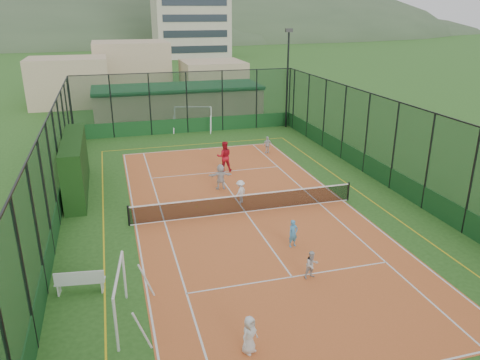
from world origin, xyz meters
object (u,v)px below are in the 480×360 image
object	(u,v)px
child_far_left	(240,192)
futsal_goal_far	(193,119)
child_near_mid	(293,233)
child_far_back	(221,177)
child_near_right	(312,265)
futsal_goal_near	(120,298)
child_far_right	(267,145)
child_near_left	(249,335)
floodlight_ne	(287,79)
white_bench	(80,281)
coach	(224,156)
clubhouse	(178,103)

from	to	relation	value
child_far_left	futsal_goal_far	bearing A→B (deg)	-129.66
child_near_mid	child_far_back	world-z (taller)	child_far_back
child_near_right	futsal_goal_near	bearing A→B (deg)	176.97
child_far_right	child_far_back	bearing A→B (deg)	42.94
child_far_left	child_far_back	world-z (taller)	child_far_back
child_near_left	child_near_right	xyz separation A→B (m)	(3.50, 3.32, -0.05)
child_near_mid	child_far_back	bearing A→B (deg)	85.34
floodlight_ne	futsal_goal_near	size ratio (longest dim) A/B	2.85
futsal_goal_near	child_near_left	distance (m)	4.41
futsal_goal_far	child_far_left	distance (m)	16.26
floodlight_ne	child_far_left	size ratio (longest dim) A/B	6.46
floodlight_ne	child_far_right	distance (m)	8.92
futsal_goal_far	child_far_left	world-z (taller)	futsal_goal_far
child_near_mid	child_far_right	xyz separation A→B (m)	(3.50, 13.59, -0.01)
floodlight_ne	child_near_left	distance (m)	29.11
white_bench	coach	size ratio (longest dim) A/B	0.90
futsal_goal_near	child_near_right	distance (m)	7.17
child_far_right	futsal_goal_near	bearing A→B (deg)	49.54
futsal_goal_near	futsal_goal_far	bearing A→B (deg)	-7.94
futsal_goal_near	child_near_mid	world-z (taller)	futsal_goal_near
white_bench	child_far_right	size ratio (longest dim) A/B	1.43
child_far_left	child_near_mid	bearing A→B (deg)	61.41
child_far_back	futsal_goal_near	bearing A→B (deg)	65.06
white_bench	futsal_goal_near	xyz separation A→B (m)	(1.38, -2.20, 0.44)
floodlight_ne	clubhouse	size ratio (longest dim) A/B	0.54
floodlight_ne	white_bench	world-z (taller)	floodlight_ne
futsal_goal_far	child_near_left	bearing A→B (deg)	-80.77
floodlight_ne	child_far_right	bearing A→B (deg)	-120.32
child_far_left	coach	size ratio (longest dim) A/B	0.66
clubhouse	child_far_back	size ratio (longest dim) A/B	10.30
child_far_right	coach	xyz separation A→B (m)	(-3.92, -2.99, 0.36)
white_bench	child_near_left	world-z (taller)	child_near_left
child_far_left	floodlight_ne	bearing A→B (deg)	-156.98
child_near_left	coach	xyz separation A→B (m)	(3.34, 16.48, 0.36)
child_near_mid	white_bench	bearing A→B (deg)	172.59
child_far_left	clubhouse	bearing A→B (deg)	-127.81
white_bench	coach	world-z (taller)	coach
child_near_right	coach	distance (m)	13.18
child_near_left	child_near_right	bearing A→B (deg)	11.42
futsal_goal_near	child_far_left	world-z (taller)	futsal_goal_near
child_near_mid	child_far_right	size ratio (longest dim) A/B	1.01
coach	clubhouse	bearing A→B (deg)	-81.00
clubhouse	coach	world-z (taller)	clubhouse
child_near_left	child_far_left	world-z (taller)	child_far_left
white_bench	clubhouse	bearing A→B (deg)	81.89
white_bench	child_far_back	world-z (taller)	child_far_back
clubhouse	futsal_goal_far	world-z (taller)	clubhouse
white_bench	child_far_right	world-z (taller)	child_far_right
child_near_left	coach	bearing A→B (deg)	46.51
child_far_left	child_far_back	size ratio (longest dim) A/B	0.87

